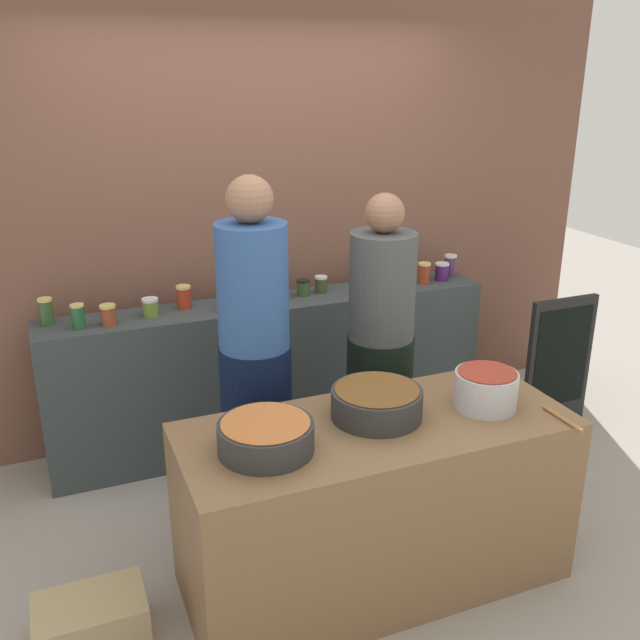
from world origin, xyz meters
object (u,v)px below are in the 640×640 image
preserve_jar_5 (225,301)px  wooden_spoon (563,419)px  preserve_jar_4 (184,297)px  preserve_jar_2 (108,315)px  cook_with_tongs (256,376)px  preserve_jar_13 (442,272)px  cook_in_cap (380,364)px  preserve_jar_0 (46,311)px  preserve_jar_1 (78,316)px  preserve_jar_7 (279,290)px  preserve_jar_10 (379,276)px  cooking_pot_center (377,403)px  chalkboard_sign (559,362)px  preserve_jar_12 (424,273)px  bread_crate (91,622)px  cooking_pot_right (486,389)px  preserve_jar_14 (450,265)px  preserve_jar_3 (150,307)px  preserve_jar_6 (240,292)px  cooking_pot_left (266,437)px  preserve_jar_9 (321,284)px  preserve_jar_11 (396,275)px  preserve_jar_8 (303,288)px

preserve_jar_5 → wooden_spoon: bearing=-57.0°
preserve_jar_4 → preserve_jar_2: bearing=-164.1°
preserve_jar_4 → cook_with_tongs: 0.88m
preserve_jar_4 → preserve_jar_13: (1.67, -0.07, -0.01)m
preserve_jar_13 → cook_in_cap: size_ratio=0.07×
preserve_jar_0 → preserve_jar_1: preserve_jar_0 is taller
preserve_jar_13 → preserve_jar_7: bearing=180.0°
preserve_jar_10 → wooden_spoon: bearing=-89.6°
cooking_pot_center → chalkboard_sign: cooking_pot_center is taller
preserve_jar_1 → preserve_jar_12: bearing=0.9°
preserve_jar_12 → chalkboard_sign: bearing=-32.8°
preserve_jar_10 → bread_crate: bearing=-145.1°
preserve_jar_2 → cooking_pot_center: size_ratio=0.29×
cooking_pot_right → cook_with_tongs: 1.09m
preserve_jar_1 → cooking_pot_center: bearing=-48.9°
preserve_jar_1 → chalkboard_sign: bearing=-8.9°
cook_in_cap → preserve_jar_14: bearing=41.0°
preserve_jar_3 → preserve_jar_13: (1.87, -0.01, 0.01)m
preserve_jar_1 → preserve_jar_4: (0.59, 0.12, 0.00)m
preserve_jar_1 → preserve_jar_6: size_ratio=1.14×
preserve_jar_14 → cooking_pot_right: preserve_jar_14 is taller
preserve_jar_2 → preserve_jar_5: bearing=0.2°
preserve_jar_14 → cooking_pot_center: 1.87m
preserve_jar_13 → cooking_pot_left: bearing=-139.4°
preserve_jar_2 → cooking_pot_center: bearing=-52.9°
preserve_jar_2 → preserve_jar_13: 2.10m
preserve_jar_7 → preserve_jar_9: bearing=10.6°
cook_with_tongs → cook_in_cap: cook_with_tongs is taller
preserve_jar_6 → preserve_jar_7: (0.22, -0.06, 0.01)m
preserve_jar_10 → preserve_jar_6: bearing=-179.5°
preserve_jar_13 → cooking_pot_left: 2.20m
cooking_pot_left → cooking_pot_center: cooking_pot_center is taller
preserve_jar_6 → preserve_jar_5: bearing=-137.0°
preserve_jar_6 → preserve_jar_11: 1.02m
preserve_jar_2 → wooden_spoon: preserve_jar_2 is taller
preserve_jar_1 → preserve_jar_4: bearing=11.3°
preserve_jar_8 → preserve_jar_10: preserve_jar_10 is taller
cooking_pot_right → bread_crate: 1.92m
preserve_jar_10 → preserve_jar_14: (0.52, -0.00, 0.02)m
preserve_jar_8 → preserve_jar_13: size_ratio=0.85×
preserve_jar_2 → cooking_pot_right: bearing=-43.3°
cooking_pot_center → cooking_pot_right: bearing=-11.1°
preserve_jar_3 → preserve_jar_5: (0.41, -0.06, 0.00)m
preserve_jar_2 → preserve_jar_9: preserve_jar_2 is taller
preserve_jar_10 → preserve_jar_0: bearing=179.7°
cook_in_cap → preserve_jar_2: bearing=152.5°
preserve_jar_2 → wooden_spoon: (1.69, -1.61, -0.17)m
preserve_jar_6 → preserve_jar_9: size_ratio=1.14×
preserve_jar_10 → cooking_pot_right: (-0.22, -1.50, -0.09)m
preserve_jar_0 → cooking_pot_center: preserve_jar_0 is taller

